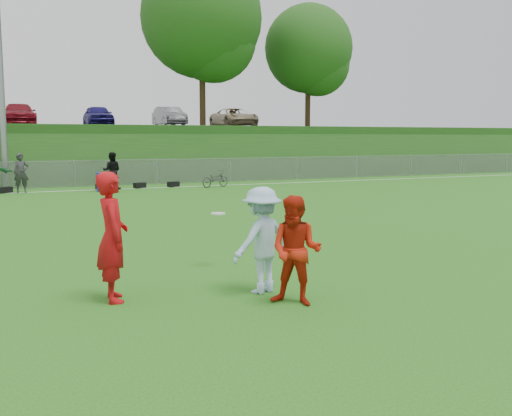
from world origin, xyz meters
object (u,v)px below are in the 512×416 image
player_blue (262,240)px  frisbee (218,214)px  bicycle (215,179)px  recycling_bin (103,182)px  player_red_left (112,237)px  player_red_center (296,251)px

player_blue → frisbee: 1.90m
frisbee → bicycle: (5.67, 15.89, -0.59)m
recycling_bin → player_red_left: bearing=-98.5°
player_red_left → frisbee: 2.58m
recycling_bin → frisbee: bearing=-91.5°
player_red_center → frisbee: player_red_center is taller
player_red_center → bicycle: (5.48, 18.57, -0.38)m
player_red_left → player_blue: (2.16, -0.47, -0.13)m
player_red_left → player_red_center: size_ratio=1.21×
player_red_left → recycling_bin: 17.52m
frisbee → player_red_center: bearing=-86.0°
frisbee → recycling_bin: frisbee is taller
bicycle → frisbee: bearing=142.1°
player_red_center → player_blue: size_ratio=0.96×
player_red_left → player_red_center: (2.33, -1.25, -0.16)m
player_red_left → player_red_center: 2.66m
player_red_left → frisbee: (2.15, 1.43, 0.05)m
player_red_center → player_red_left: bearing=-164.3°
player_red_center → bicycle: player_red_center is taller
player_blue → frisbee: bearing=-108.8°
player_blue → bicycle: 18.67m
player_blue → recycling_bin: (0.42, 17.78, -0.40)m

